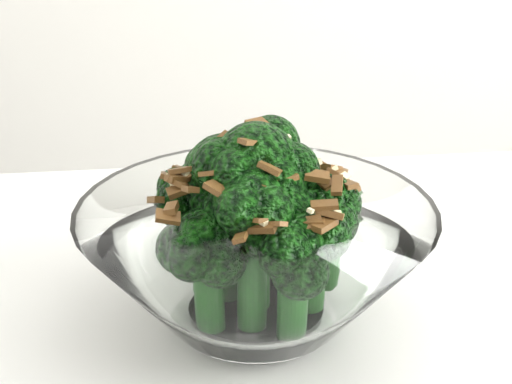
# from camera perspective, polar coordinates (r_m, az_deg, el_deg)

# --- Properties ---
(broccoli_dish) EXTENTS (0.23, 0.23, 0.14)m
(broccoli_dish) POSITION_cam_1_polar(r_m,az_deg,el_deg) (0.47, 0.02, -4.74)
(broccoli_dish) COLOR white
(broccoli_dish) RESTS_ON table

